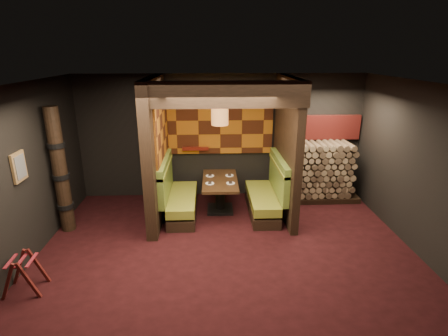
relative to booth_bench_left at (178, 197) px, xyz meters
The scene contains 23 objects.
floor 1.95m from the booth_bench_left, 59.77° to the right, with size 6.50×5.50×0.02m, color black.
ceiling 3.11m from the booth_bench_left, 59.77° to the right, with size 6.50×5.50×0.02m, color black.
wall_back 1.79m from the booth_bench_left, 49.10° to the left, with size 6.50×0.02×2.85m, color black.
wall_front 4.63m from the booth_bench_left, 77.70° to the right, with size 6.50×0.02×2.85m, color black.
wall_left 3.01m from the booth_bench_left, 144.33° to the right, with size 0.02×5.50×2.85m, color black.
wall_right 4.65m from the booth_bench_left, 21.35° to the right, with size 0.02×5.50×2.85m, color black.
partition_left 1.10m from the booth_bench_left, behind, with size 0.20×2.20×2.85m, color black.
partition_right 2.48m from the booth_bench_left, ahead, with size 0.15×2.10×2.85m, color black.
header_beam 2.60m from the booth_bench_left, 45.41° to the right, with size 2.85×0.18×0.44m, color black.
tapa_back_panel 2.00m from the booth_bench_left, 48.54° to the left, with size 2.40×0.06×1.55m, color #A25712.
tapa_side_panel 1.48m from the booth_bench_left, 146.90° to the left, with size 0.04×1.85×1.45m, color #A25712.
lacquer_shelf 1.32m from the booth_bench_left, 70.12° to the left, with size 0.60×0.12×0.07m, color #61160E.
booth_bench_left is the anchor object (origin of this frame).
booth_bench_right 1.89m from the booth_bench_left, ahead, with size 0.68×1.60×1.14m.
dining_table 0.92m from the booth_bench_left, 10.35° to the left, with size 0.76×1.37×0.72m.
place_settings 0.97m from the booth_bench_left, 10.35° to the left, with size 0.61×0.65×0.03m.
pendant_lamp 1.95m from the booth_bench_left, ahead, with size 0.34×0.34×0.94m.
framed_picture 3.00m from the booth_bench_left, 145.49° to the right, with size 0.05×0.36×0.46m.
luggage_rack 3.13m from the booth_bench_left, 129.98° to the right, with size 0.59×0.43×0.61m.
totem_column 2.30m from the booth_bench_left, 165.25° to the right, with size 0.31×0.31×2.40m.
firewood_stack 3.33m from the booth_bench_left, 12.17° to the left, with size 1.73×0.70×1.36m.
mosaic_header 3.63m from the booth_bench_left, 17.60° to the left, with size 1.83×0.10×0.56m, color maroon.
bay_front_post 2.58m from the booth_bench_left, ahead, with size 0.08×0.08×2.85m, color black.
Camera 1 is at (-0.28, -5.13, 3.32)m, focal length 28.00 mm.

